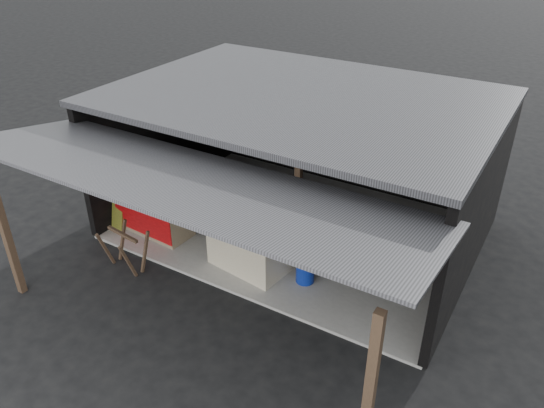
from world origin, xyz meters
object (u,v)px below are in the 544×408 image
Objects in this scene: neighbor_stall at (155,211)px; water_barrel at (305,270)px; plastic_chair at (382,230)px; banana_table at (250,247)px; white_crate at (269,224)px; sawhorse at (125,246)px.

water_barrel is at bearing 4.98° from neighbor_stall.
banana_table is at bearing -137.18° from plastic_chair.
white_crate is 2.24m from plastic_chair.
banana_table is at bearing 38.21° from sawhorse.
plastic_chair is at bearing 60.66° from water_barrel.
white_crate is at bearing -153.88° from plastic_chair.
plastic_chair is (4.02, 2.89, 0.10)m from sawhorse.
white_crate is (-0.07, 0.78, 0.09)m from banana_table.
neighbor_stall is 4.68m from plastic_chair.
plastic_chair is at bearing 42.69° from sawhorse.
banana_table is at bearing -174.19° from water_barrel.
neighbor_stall is 3.27× the size of water_barrel.
white_crate is at bearing 21.55° from neighbor_stall.
plastic_chair is at bearing 47.17° from banana_table.
neighbor_stall is at bearing -158.41° from white_crate.
banana_table is 1.98× the size of sawhorse.
sawhorse is 3.43m from water_barrel.
banana_table is 1.59× the size of white_crate.
sawhorse is 1.65× the size of water_barrel.
banana_table is at bearing 2.93° from neighbor_stall.
sawhorse is at bearing -156.90° from water_barrel.
water_barrel is at bearing -116.32° from plastic_chair.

